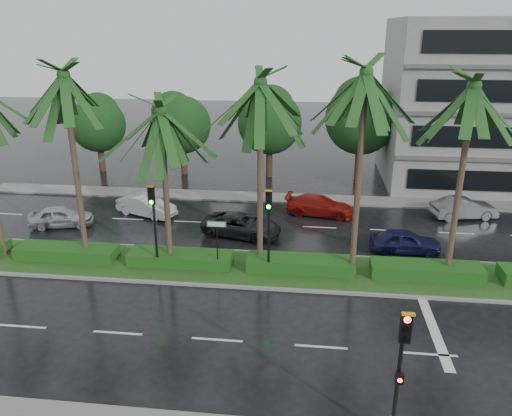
# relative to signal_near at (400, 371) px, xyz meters

# --- Properties ---
(ground) EXTENTS (120.00, 120.00, 0.00)m
(ground) POSITION_rel_signal_near_xyz_m (-6.00, 9.39, -2.50)
(ground) COLOR black
(ground) RESTS_ON ground
(far_sidewalk) EXTENTS (40.00, 2.00, 0.12)m
(far_sidewalk) POSITION_rel_signal_near_xyz_m (-6.00, 21.39, -2.44)
(far_sidewalk) COLOR slate
(far_sidewalk) RESTS_ON ground
(median) EXTENTS (36.00, 4.00, 0.15)m
(median) POSITION_rel_signal_near_xyz_m (-6.00, 10.39, -2.42)
(median) COLOR gray
(median) RESTS_ON ground
(hedge) EXTENTS (35.20, 1.40, 0.60)m
(hedge) POSITION_rel_signal_near_xyz_m (-6.00, 10.39, -2.05)
(hedge) COLOR #184513
(hedge) RESTS_ON median
(lane_markings) EXTENTS (34.00, 13.06, 0.01)m
(lane_markings) POSITION_rel_signal_near_xyz_m (-2.96, 8.96, -2.50)
(lane_markings) COLOR silver
(lane_markings) RESTS_ON ground
(palm_row) EXTENTS (26.30, 4.20, 10.27)m
(palm_row) POSITION_rel_signal_near_xyz_m (-7.25, 10.41, 5.79)
(palm_row) COLOR #49372A
(palm_row) RESTS_ON median
(signal_near) EXTENTS (0.34, 0.45, 4.36)m
(signal_near) POSITION_rel_signal_near_xyz_m (0.00, 0.00, 0.00)
(signal_near) COLOR black
(signal_near) RESTS_ON near_sidewalk
(signal_median_left) EXTENTS (0.34, 0.42, 4.36)m
(signal_median_left) POSITION_rel_signal_near_xyz_m (-10.00, 9.69, 0.49)
(signal_median_left) COLOR black
(signal_median_left) RESTS_ON median
(signal_median_right) EXTENTS (0.34, 0.42, 4.36)m
(signal_median_right) POSITION_rel_signal_near_xyz_m (-4.50, 9.69, 0.49)
(signal_median_right) COLOR black
(signal_median_right) RESTS_ON median
(street_sign) EXTENTS (0.95, 0.09, 2.60)m
(street_sign) POSITION_rel_signal_near_xyz_m (-7.00, 9.87, -0.38)
(street_sign) COLOR black
(street_sign) RESTS_ON median
(bg_trees) EXTENTS (32.46, 5.48, 7.92)m
(bg_trees) POSITION_rel_signal_near_xyz_m (-5.15, 26.98, 2.05)
(bg_trees) COLOR #382419
(bg_trees) RESTS_ON ground
(building) EXTENTS (16.00, 10.00, 12.00)m
(building) POSITION_rel_signal_near_xyz_m (11.00, 27.39, 3.50)
(building) COLOR gray
(building) RESTS_ON ground
(car_silver) EXTENTS (2.34, 3.95, 1.26)m
(car_silver) POSITION_rel_signal_near_xyz_m (-17.50, 14.79, -1.87)
(car_silver) COLOR #BABCC3
(car_silver) RESTS_ON ground
(car_white) EXTENTS (2.71, 4.18, 1.30)m
(car_white) POSITION_rel_signal_near_xyz_m (-13.00, 17.20, -1.85)
(car_white) COLOR #B8B8B8
(car_white) RESTS_ON ground
(car_darkgrey) EXTENTS (3.09, 4.94, 1.27)m
(car_darkgrey) POSITION_rel_signal_near_xyz_m (-6.50, 14.66, -1.87)
(car_darkgrey) COLOR black
(car_darkgrey) RESTS_ON ground
(car_red) EXTENTS (2.40, 4.57, 1.26)m
(car_red) POSITION_rel_signal_near_xyz_m (-2.00, 18.55, -1.87)
(car_red) COLOR maroon
(car_red) RESTS_ON ground
(car_blue) EXTENTS (1.50, 3.71, 1.26)m
(car_blue) POSITION_rel_signal_near_xyz_m (2.50, 13.39, -1.87)
(car_blue) COLOR #171745
(car_blue) RESTS_ON ground
(car_grey) EXTENTS (2.23, 4.24, 1.33)m
(car_grey) POSITION_rel_signal_near_xyz_m (7.00, 18.99, -1.84)
(car_grey) COLOR #57585C
(car_grey) RESTS_ON ground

